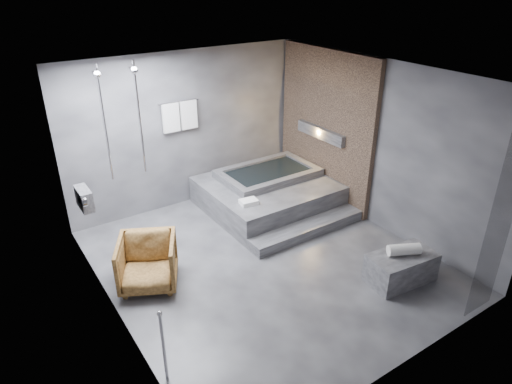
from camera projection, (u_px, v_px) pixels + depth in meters
room at (279, 145)px, 6.57m from camera, size 5.00×5.04×2.82m
tub_deck at (267, 194)px, 8.45m from camera, size 2.20×2.00×0.50m
tub_step at (308, 229)px, 7.64m from camera, size 2.20×0.36×0.18m
concrete_bench at (401, 267)px, 6.46m from camera, size 1.01×0.63×0.43m
driftwood_chair at (148, 263)px, 6.31m from camera, size 1.05×1.06×0.72m
rolled_towel at (404, 250)px, 6.34m from camera, size 0.48×0.35×0.16m
deck_towel at (249, 202)px, 7.56m from camera, size 0.31×0.24×0.08m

